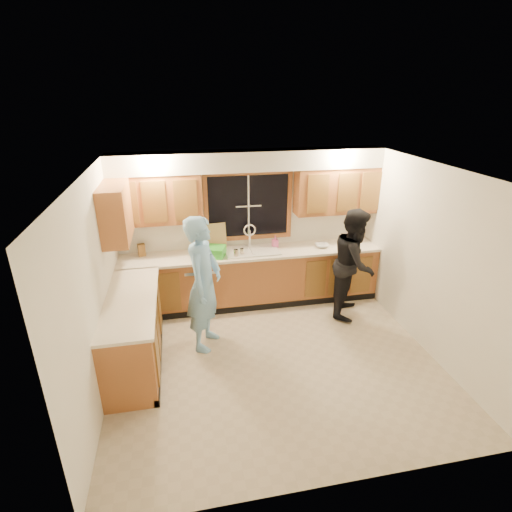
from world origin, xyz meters
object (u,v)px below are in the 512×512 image
(sink, at_px, (252,255))
(bowl, at_px, (322,245))
(soap_bottle, at_px, (275,242))
(stove, at_px, (130,358))
(knife_block, at_px, (142,250))
(man, at_px, (204,284))
(woman, at_px, (354,263))
(dish_crate, at_px, (214,252))
(dishwasher, at_px, (201,285))

(sink, relative_size, bowl, 3.94)
(sink, distance_m, soap_bottle, 0.45)
(stove, distance_m, soap_bottle, 2.99)
(sink, distance_m, stove, 2.60)
(knife_block, relative_size, bowl, 0.89)
(stove, xyz_separation_m, bowl, (2.98, 1.79, 0.50))
(man, relative_size, soap_bottle, 9.38)
(woman, distance_m, soap_bottle, 1.32)
(sink, distance_m, dish_crate, 0.63)
(stove, height_order, soap_bottle, soap_bottle)
(woman, xyz_separation_m, dish_crate, (-2.10, 0.57, 0.13))
(knife_block, distance_m, bowl, 2.91)
(man, bearing_deg, stove, 151.93)
(dishwasher, xyz_separation_m, dish_crate, (0.24, -0.06, 0.59))
(dish_crate, height_order, soap_bottle, soap_bottle)
(sink, relative_size, dishwasher, 1.05)
(dishwasher, height_order, stove, stove)
(sink, height_order, man, man)
(man, distance_m, soap_bottle, 1.72)
(dishwasher, distance_m, woman, 2.46)
(woman, xyz_separation_m, knife_block, (-3.21, 0.80, 0.16))
(dishwasher, bearing_deg, sink, 0.99)
(stove, bearing_deg, sink, 45.39)
(soap_bottle, bearing_deg, dishwasher, -174.65)
(stove, xyz_separation_m, dish_crate, (1.19, 1.75, 0.55))
(knife_block, height_order, bowl, knife_block)
(dishwasher, height_order, woman, woman)
(dishwasher, distance_m, dish_crate, 0.63)
(knife_block, bearing_deg, sink, -16.82)
(knife_block, distance_m, soap_bottle, 2.14)
(knife_block, bearing_deg, stove, -103.44)
(knife_block, xyz_separation_m, soap_bottle, (2.14, -0.06, 0.00))
(man, height_order, dish_crate, man)
(dishwasher, distance_m, bowl, 2.10)
(dishwasher, bearing_deg, dish_crate, -13.45)
(dishwasher, xyz_separation_m, bowl, (2.03, -0.02, 0.54))
(woman, height_order, soap_bottle, woman)
(stove, relative_size, man, 0.48)
(dishwasher, bearing_deg, knife_block, 168.44)
(dish_crate, bearing_deg, soap_bottle, 9.66)
(sink, bearing_deg, stove, -134.61)
(sink, height_order, dishwasher, sink)
(woman, bearing_deg, dish_crate, 106.23)
(sink, relative_size, soap_bottle, 4.27)
(stove, bearing_deg, bowl, 31.03)
(sink, bearing_deg, dish_crate, -173.41)
(knife_block, xyz_separation_m, dish_crate, (1.11, -0.24, -0.02))
(sink, xyz_separation_m, stove, (-1.80, -1.82, -0.41))
(knife_block, bearing_deg, dish_crate, -23.33)
(sink, bearing_deg, woman, -23.28)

